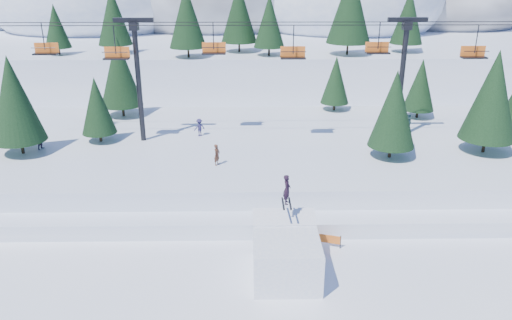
{
  "coord_description": "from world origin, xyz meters",
  "views": [
    {
      "loc": [
        0.09,
        -23.22,
        16.49
      ],
      "look_at": [
        0.58,
        6.0,
        5.2
      ],
      "focal_mm": 35.0,
      "sensor_mm": 36.0,
      "label": 1
    }
  ],
  "objects_px": {
    "banner_near": "(318,238)",
    "banner_far": "(427,228)",
    "jump_kicker": "(286,253)",
    "chairlift": "(266,61)"
  },
  "relations": [
    {
      "from": "jump_kicker",
      "to": "banner_near",
      "type": "xyz_separation_m",
      "value": [
        2.31,
        3.12,
        -0.82
      ]
    },
    {
      "from": "banner_near",
      "to": "jump_kicker",
      "type": "bearing_deg",
      "value": -126.46
    },
    {
      "from": "banner_near",
      "to": "banner_far",
      "type": "bearing_deg",
      "value": 8.34
    },
    {
      "from": "chairlift",
      "to": "banner_far",
      "type": "height_order",
      "value": "chairlift"
    },
    {
      "from": "banner_near",
      "to": "banner_far",
      "type": "height_order",
      "value": "same"
    },
    {
      "from": "jump_kicker",
      "to": "chairlift",
      "type": "distance_m",
      "value": 18.62
    },
    {
      "from": "banner_far",
      "to": "chairlift",
      "type": "bearing_deg",
      "value": 128.86
    },
    {
      "from": "chairlift",
      "to": "banner_far",
      "type": "bearing_deg",
      "value": -51.14
    },
    {
      "from": "jump_kicker",
      "to": "banner_near",
      "type": "bearing_deg",
      "value": 53.54
    },
    {
      "from": "jump_kicker",
      "to": "banner_far",
      "type": "height_order",
      "value": "jump_kicker"
    }
  ]
}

